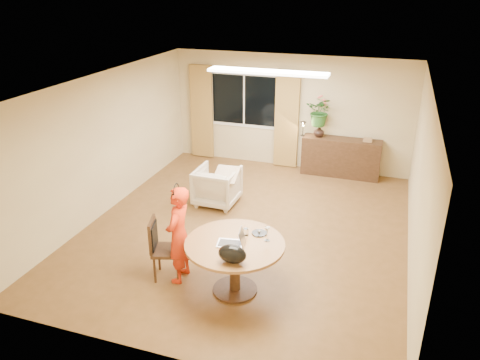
# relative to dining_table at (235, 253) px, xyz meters

# --- Properties ---
(floor) EXTENTS (6.50, 6.50, 0.00)m
(floor) POSITION_rel_dining_table_xyz_m (-0.40, 1.79, -0.62)
(floor) COLOR brown
(floor) RESTS_ON ground
(ceiling) EXTENTS (6.50, 6.50, 0.00)m
(ceiling) POSITION_rel_dining_table_xyz_m (-0.40, 1.79, 1.98)
(ceiling) COLOR white
(ceiling) RESTS_ON wall_back
(wall_back) EXTENTS (5.50, 0.00, 5.50)m
(wall_back) POSITION_rel_dining_table_xyz_m (-0.40, 5.04, 0.68)
(wall_back) COLOR tan
(wall_back) RESTS_ON floor
(wall_left) EXTENTS (0.00, 6.50, 6.50)m
(wall_left) POSITION_rel_dining_table_xyz_m (-3.15, 1.79, 0.68)
(wall_left) COLOR tan
(wall_left) RESTS_ON floor
(wall_right) EXTENTS (0.00, 6.50, 6.50)m
(wall_right) POSITION_rel_dining_table_xyz_m (2.35, 1.79, 0.68)
(wall_right) COLOR tan
(wall_right) RESTS_ON floor
(window) EXTENTS (1.70, 0.03, 1.30)m
(window) POSITION_rel_dining_table_xyz_m (-1.50, 5.02, 0.88)
(window) COLOR white
(window) RESTS_ON wall_back
(curtain_left) EXTENTS (0.55, 0.08, 2.25)m
(curtain_left) POSITION_rel_dining_table_xyz_m (-2.55, 4.94, 0.53)
(curtain_left) COLOR olive
(curtain_left) RESTS_ON wall_back
(curtain_right) EXTENTS (0.55, 0.08, 2.25)m
(curtain_right) POSITION_rel_dining_table_xyz_m (-0.45, 4.94, 0.53)
(curtain_right) COLOR olive
(curtain_right) RESTS_ON wall_back
(ceiling_panel) EXTENTS (2.20, 0.35, 0.05)m
(ceiling_panel) POSITION_rel_dining_table_xyz_m (-0.40, 2.99, 1.95)
(ceiling_panel) COLOR white
(ceiling_panel) RESTS_ON ceiling
(dining_table) EXTENTS (1.38, 1.38, 0.79)m
(dining_table) POSITION_rel_dining_table_xyz_m (0.00, 0.00, 0.00)
(dining_table) COLOR brown
(dining_table) RESTS_ON floor
(dining_chair) EXTENTS (0.56, 0.53, 0.95)m
(dining_chair) POSITION_rel_dining_table_xyz_m (-1.06, 0.02, -0.15)
(dining_chair) COLOR black
(dining_chair) RESTS_ON floor
(child) EXTENTS (0.55, 0.38, 1.48)m
(child) POSITION_rel_dining_table_xyz_m (-0.86, 0.03, 0.12)
(child) COLOR red
(child) RESTS_ON floor
(laptop) EXTENTS (0.41, 0.30, 0.25)m
(laptop) POSITION_rel_dining_table_xyz_m (-0.05, -0.06, 0.29)
(laptop) COLOR #B7B7BC
(laptop) RESTS_ON dining_table
(tumbler) EXTENTS (0.08, 0.08, 0.10)m
(tumbler) POSITION_rel_dining_table_xyz_m (0.08, 0.25, 0.22)
(tumbler) COLOR white
(tumbler) RESTS_ON dining_table
(wine_glass) EXTENTS (0.09, 0.09, 0.21)m
(wine_glass) POSITION_rel_dining_table_xyz_m (0.40, 0.19, 0.27)
(wine_glass) COLOR white
(wine_glass) RESTS_ON dining_table
(pot_lid) EXTENTS (0.24, 0.24, 0.04)m
(pot_lid) POSITION_rel_dining_table_xyz_m (0.25, 0.34, 0.19)
(pot_lid) COLOR white
(pot_lid) RESTS_ON dining_table
(handbag) EXTENTS (0.38, 0.24, 0.25)m
(handbag) POSITION_rel_dining_table_xyz_m (0.13, -0.47, 0.29)
(handbag) COLOR black
(handbag) RESTS_ON dining_table
(armchair) EXTENTS (0.82, 0.84, 0.75)m
(armchair) POSITION_rel_dining_table_xyz_m (-1.26, 2.57, -0.25)
(armchair) COLOR beige
(armchair) RESTS_ON floor
(throw) EXTENTS (0.50, 0.59, 0.03)m
(throw) POSITION_rel_dining_table_xyz_m (-1.03, 2.48, 0.14)
(throw) COLOR beige
(throw) RESTS_ON armchair
(sideboard) EXTENTS (1.72, 0.42, 0.86)m
(sideboard) POSITION_rel_dining_table_xyz_m (0.85, 4.80, -0.19)
(sideboard) COLOR black
(sideboard) RESTS_ON floor
(vase) EXTENTS (0.29, 0.29, 0.25)m
(vase) POSITION_rel_dining_table_xyz_m (0.33, 4.80, 0.37)
(vase) COLOR black
(vase) RESTS_ON sideboard
(bouquet) EXTENTS (0.66, 0.59, 0.66)m
(bouquet) POSITION_rel_dining_table_xyz_m (0.33, 4.80, 0.82)
(bouquet) COLOR #2A6325
(bouquet) RESTS_ON vase
(book_stack) EXTENTS (0.21, 0.18, 0.08)m
(book_stack) POSITION_rel_dining_table_xyz_m (1.39, 4.80, 0.28)
(book_stack) COLOR #96744C
(book_stack) RESTS_ON sideboard
(desk_lamp) EXTENTS (0.16, 0.16, 0.34)m
(desk_lamp) POSITION_rel_dining_table_xyz_m (-0.03, 4.75, 0.41)
(desk_lamp) COLOR black
(desk_lamp) RESTS_ON sideboard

